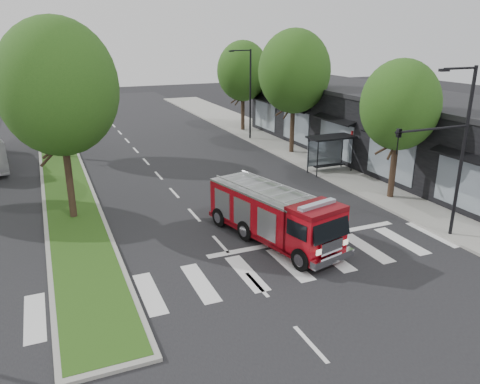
% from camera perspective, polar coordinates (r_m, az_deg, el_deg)
% --- Properties ---
extents(ground, '(140.00, 140.00, 0.00)m').
position_cam_1_polar(ground, '(21.87, -2.39, -6.39)').
color(ground, black).
rests_on(ground, ground).
extents(sidewalk_right, '(5.00, 80.00, 0.15)m').
position_cam_1_polar(sidewalk_right, '(35.73, 10.79, 3.50)').
color(sidewalk_right, gray).
rests_on(sidewalk_right, ground).
extents(median, '(3.00, 50.00, 0.15)m').
position_cam_1_polar(median, '(37.70, -20.98, 3.38)').
color(median, gray).
rests_on(median, ground).
extents(storefront_row, '(8.00, 30.00, 5.00)m').
position_cam_1_polar(storefront_row, '(37.85, 16.76, 7.66)').
color(storefront_row, black).
rests_on(storefront_row, ground).
extents(bus_shelter, '(3.20, 1.60, 2.61)m').
position_cam_1_polar(bus_shelter, '(33.06, 10.88, 5.77)').
color(bus_shelter, black).
rests_on(bus_shelter, ground).
extents(tree_right_near, '(4.40, 4.40, 8.05)m').
position_cam_1_polar(tree_right_near, '(27.85, 18.92, 9.98)').
color(tree_right_near, black).
rests_on(tree_right_near, ground).
extents(tree_right_mid, '(5.60, 5.60, 9.72)m').
position_cam_1_polar(tree_right_mid, '(37.50, 6.63, 14.38)').
color(tree_right_mid, black).
rests_on(tree_right_mid, ground).
extents(tree_right_far, '(5.00, 5.00, 8.73)m').
position_cam_1_polar(tree_right_far, '(46.49, 0.35, 14.52)').
color(tree_right_far, black).
rests_on(tree_right_far, ground).
extents(tree_median_near, '(5.80, 5.80, 10.16)m').
position_cam_1_polar(tree_median_near, '(24.69, -21.30, 11.77)').
color(tree_median_near, black).
rests_on(tree_median_near, ground).
extents(tree_median_far, '(5.60, 5.60, 9.72)m').
position_cam_1_polar(tree_median_far, '(38.66, -22.27, 13.28)').
color(tree_median_far, black).
rests_on(tree_median_far, ground).
extents(streetlight_right_near, '(4.08, 0.22, 8.00)m').
position_cam_1_polar(streetlight_right_near, '(22.82, 24.19, 5.43)').
color(streetlight_right_near, black).
rests_on(streetlight_right_near, ground).
extents(streetlight_right_far, '(2.11, 0.20, 8.00)m').
position_cam_1_polar(streetlight_right_far, '(42.51, 1.08, 12.28)').
color(streetlight_right_far, black).
rests_on(streetlight_right_far, ground).
extents(fire_engine, '(4.06, 7.99, 2.66)m').
position_cam_1_polar(fire_engine, '(21.84, 4.11, -2.81)').
color(fire_engine, '#60050B').
rests_on(fire_engine, ground).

